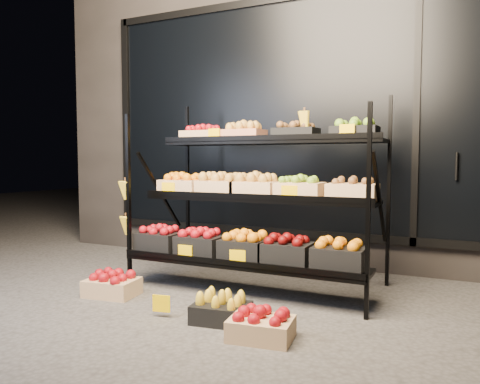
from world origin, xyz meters
The scene contains 7 objects.
ground centered at (0.00, 0.00, 0.00)m, with size 24.00×24.00×0.00m, color #514F4C.
building centered at (0.00, 2.59, 1.75)m, with size 6.00×2.08×3.50m.
display_rack centered at (-0.01, 0.60, 0.79)m, with size 2.18×1.02×1.66m.
tag_floor_a centered at (-0.28, -0.40, 0.06)m, with size 0.13×0.01×0.12m, color #FFC700.
floor_crate_left centered at (-0.96, -0.13, 0.09)m, with size 0.44×0.34×0.20m.
floor_crate_midleft centered at (0.14, -0.30, 0.09)m, with size 0.41×0.32×0.19m.
floor_crate_midright centered at (0.50, -0.47, 0.09)m, with size 0.42×0.33×0.20m.
Camera 1 is at (1.60, -3.07, 1.11)m, focal length 35.00 mm.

